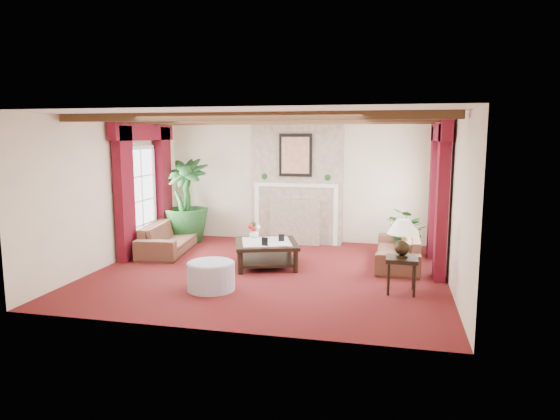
% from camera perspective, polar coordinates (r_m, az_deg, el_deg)
% --- Properties ---
extents(floor, '(6.00, 6.00, 0.00)m').
position_cam_1_polar(floor, '(8.84, -1.21, -7.05)').
color(floor, '#3E0B0E').
rests_on(floor, ground).
extents(ceiling, '(6.00, 6.00, 0.00)m').
position_cam_1_polar(ceiling, '(8.52, -1.27, 10.72)').
color(ceiling, white).
rests_on(ceiling, floor).
extents(back_wall, '(6.00, 0.02, 2.70)m').
position_cam_1_polar(back_wall, '(11.25, 2.19, 3.30)').
color(back_wall, beige).
rests_on(back_wall, ground).
extents(left_wall, '(0.02, 5.50, 2.70)m').
position_cam_1_polar(left_wall, '(9.75, -18.61, 2.05)').
color(left_wall, beige).
rests_on(left_wall, ground).
extents(right_wall, '(0.02, 5.50, 2.70)m').
position_cam_1_polar(right_wall, '(8.37, 19.10, 1.03)').
color(right_wall, beige).
rests_on(right_wall, ground).
extents(ceiling_beams, '(6.00, 3.00, 0.12)m').
position_cam_1_polar(ceiling_beams, '(8.52, -1.27, 10.32)').
color(ceiling_beams, '#381E12').
rests_on(ceiling_beams, ceiling).
extents(fireplace, '(2.00, 0.52, 2.70)m').
position_cam_1_polar(fireplace, '(11.01, 2.04, 10.22)').
color(fireplace, tan).
rests_on(fireplace, ground).
extents(french_door_left, '(0.10, 1.10, 2.16)m').
position_cam_1_polar(french_door_left, '(10.55, -15.83, 6.88)').
color(french_door_left, white).
rests_on(french_door_left, ground).
extents(french_door_right, '(0.10, 1.10, 2.16)m').
position_cam_1_polar(french_door_right, '(9.30, 18.51, 6.59)').
color(french_door_right, white).
rests_on(french_door_right, ground).
extents(curtains_left, '(0.20, 2.40, 2.55)m').
position_cam_1_polar(curtains_left, '(10.50, -15.39, 9.19)').
color(curtains_left, '#530B15').
rests_on(curtains_left, ground).
extents(curtains_right, '(0.20, 2.40, 2.55)m').
position_cam_1_polar(curtains_right, '(9.29, 17.95, 9.21)').
color(curtains_right, '#530B15').
rests_on(curtains_right, ground).
extents(sofa_left, '(2.18, 1.13, 0.79)m').
position_cam_1_polar(sofa_left, '(10.53, -12.53, -2.51)').
color(sofa_left, black).
rests_on(sofa_left, ground).
extents(sofa_right, '(1.95, 0.57, 0.76)m').
position_cam_1_polar(sofa_right, '(9.48, 13.32, -3.84)').
color(sofa_right, black).
rests_on(sofa_right, ground).
extents(potted_palm, '(1.32, 2.01, 1.04)m').
position_cam_1_polar(potted_palm, '(11.37, -10.75, -1.01)').
color(potted_palm, black).
rests_on(potted_palm, ground).
extents(small_plant, '(1.75, 1.76, 0.74)m').
position_cam_1_polar(small_plant, '(10.29, 14.49, -2.97)').
color(small_plant, black).
rests_on(small_plant, ground).
extents(coffee_table, '(1.40, 1.40, 0.45)m').
position_cam_1_polar(coffee_table, '(9.14, -1.58, -5.06)').
color(coffee_table, black).
rests_on(coffee_table, ground).
extents(side_table, '(0.49, 0.49, 0.55)m').
position_cam_1_polar(side_table, '(7.86, 13.69, -7.20)').
color(side_table, black).
rests_on(side_table, ground).
extents(ottoman, '(0.74, 0.74, 0.43)m').
position_cam_1_polar(ottoman, '(7.86, -7.88, -7.51)').
color(ottoman, '#A8A1B6').
rests_on(ottoman, ground).
extents(table_lamp, '(0.47, 0.47, 0.59)m').
position_cam_1_polar(table_lamp, '(7.73, 13.84, -3.11)').
color(table_lamp, black).
rests_on(table_lamp, side_table).
extents(flower_vase, '(0.23, 0.24, 0.17)m').
position_cam_1_polar(flower_vase, '(9.45, -2.99, -2.69)').
color(flower_vase, silver).
rests_on(flower_vase, coffee_table).
extents(book, '(0.21, 0.09, 0.28)m').
position_cam_1_polar(book, '(8.81, -0.37, -3.15)').
color(book, black).
rests_on(book, coffee_table).
extents(photo_frame_a, '(0.12, 0.05, 0.16)m').
position_cam_1_polar(photo_frame_a, '(8.75, -1.75, -3.65)').
color(photo_frame_a, black).
rests_on(photo_frame_a, coffee_table).
extents(photo_frame_b, '(0.11, 0.05, 0.14)m').
position_cam_1_polar(photo_frame_b, '(9.12, 0.16, -3.21)').
color(photo_frame_b, black).
rests_on(photo_frame_b, coffee_table).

